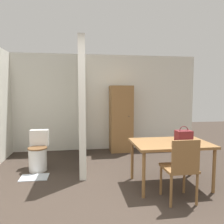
% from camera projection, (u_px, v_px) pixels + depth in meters
% --- Properties ---
extents(wall_back, '(5.34, 0.12, 2.50)m').
position_uv_depth(wall_back, '(98.00, 103.00, 5.82)').
color(wall_back, silver).
rests_on(wall_back, ground_plane).
extents(partition_wall, '(0.12, 2.05, 2.50)m').
position_uv_depth(partition_wall, '(82.00, 105.00, 4.69)').
color(partition_wall, silver).
rests_on(partition_wall, ground_plane).
extents(dining_table, '(1.22, 0.82, 0.72)m').
position_uv_depth(dining_table, '(170.00, 146.00, 3.55)').
color(dining_table, brown).
rests_on(dining_table, ground_plane).
extents(wooden_chair, '(0.43, 0.43, 0.91)m').
position_uv_depth(wooden_chair, '(181.00, 167.00, 3.01)').
color(wooden_chair, brown).
rests_on(wooden_chair, ground_plane).
extents(toilet, '(0.36, 0.51, 0.76)m').
position_uv_depth(toilet, '(38.00, 153.00, 4.32)').
color(toilet, white).
rests_on(toilet, ground_plane).
extents(handbag, '(0.26, 0.17, 0.25)m').
position_uv_depth(handbag, '(184.00, 136.00, 3.59)').
color(handbag, maroon).
rests_on(handbag, dining_table).
extents(wooden_cabinet, '(0.56, 0.50, 1.69)m').
position_uv_depth(wooden_cabinet, '(121.00, 119.00, 5.63)').
color(wooden_cabinet, brown).
rests_on(wooden_cabinet, ground_plane).
extents(bath_mat, '(0.49, 0.33, 0.01)m').
position_uv_depth(bath_mat, '(34.00, 177.00, 3.92)').
color(bath_mat, '#B2BCC6').
rests_on(bath_mat, ground_plane).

